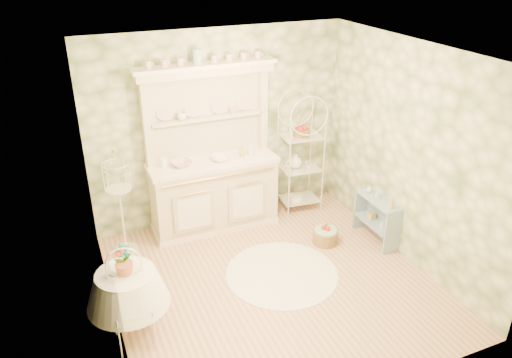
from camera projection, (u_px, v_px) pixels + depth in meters
name	position (u px, v px, depth m)	size (l,w,h in m)	color
floor	(272.00, 282.00, 5.95)	(3.60, 3.60, 0.00)	#D5A885
ceiling	(276.00, 54.00, 4.78)	(3.60, 3.60, 0.00)	white
wall_left	(102.00, 213.00, 4.73)	(3.60, 3.60, 0.00)	#EDE3C3
wall_right	(410.00, 155.00, 6.00)	(3.60, 3.60, 0.00)	#EDE3C3
wall_back	(219.00, 128.00, 6.85)	(3.60, 3.60, 0.00)	#EDE3C3
wall_front	(372.00, 274.00, 3.87)	(3.60, 3.60, 0.00)	#EDE3C3
kitchen_dresser	(212.00, 151.00, 6.64)	(1.87, 0.61, 2.29)	beige
bakers_rack	(301.00, 155.00, 7.24)	(0.54, 0.39, 1.74)	white
side_shelf	(377.00, 219.00, 6.67)	(0.27, 0.73, 0.62)	#8CA5C0
round_table	(129.00, 298.00, 5.07)	(0.74, 0.74, 0.80)	white
cafe_chair	(132.00, 311.00, 4.92)	(0.35, 0.35, 0.77)	white
birdcage_stand	(121.00, 206.00, 6.27)	(0.32, 0.32, 1.35)	white
floor_basket	(325.00, 236.00, 6.69)	(0.30, 0.30, 0.19)	olive
lace_rug	(282.00, 273.00, 6.10)	(1.38, 1.38, 0.01)	white
bowl_floral	(181.00, 165.00, 6.54)	(0.27, 0.27, 0.07)	white
bowl_white	(220.00, 160.00, 6.70)	(0.24, 0.24, 0.08)	white
cup_left	(182.00, 118.00, 6.45)	(0.13, 0.13, 0.10)	white
cup_right	(232.00, 111.00, 6.70)	(0.09, 0.09, 0.09)	white
potted_geranium	(123.00, 260.00, 4.90)	(0.17, 0.11, 0.31)	#3F7238
bottle_amber	(392.00, 204.00, 6.30)	(0.06, 0.06, 0.15)	tan
bottle_blue	(378.00, 196.00, 6.55)	(0.05, 0.05, 0.11)	#96BFCD
bottle_glass	(369.00, 190.00, 6.72)	(0.07, 0.07, 0.10)	silver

